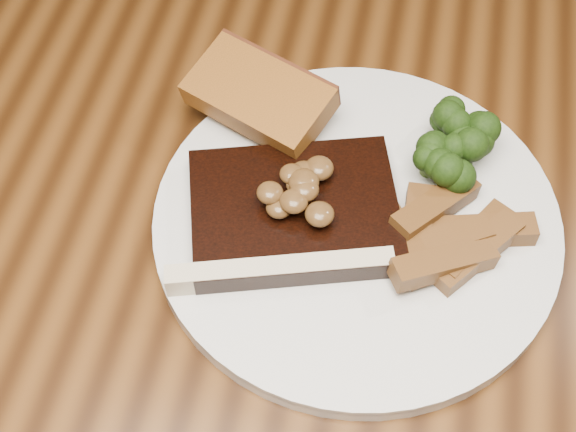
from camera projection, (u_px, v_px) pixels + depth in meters
The scene contains 8 objects.
dining_table at pixel (293, 298), 0.70m from camera, with size 1.60×0.90×0.75m.
plate at pixel (356, 223), 0.62m from camera, with size 0.31×0.31×0.01m, color silver.
steak at pixel (294, 213), 0.61m from camera, with size 0.15×0.12×0.02m, color black.
steak_bone at pixel (280, 274), 0.58m from camera, with size 0.16×0.02×0.02m, color beige.
mushroom_pile at pixel (306, 191), 0.59m from camera, with size 0.06×0.06×0.03m, color brown, non-canonical shape.
garlic_bread at pixel (259, 113), 0.66m from camera, with size 0.11×0.06×0.02m, color #96501B.
potato_wedges at pixel (434, 233), 0.59m from camera, with size 0.10×0.10×0.02m, color brown, non-canonical shape.
broccoli_cluster at pixel (459, 151), 0.63m from camera, with size 0.07×0.07×0.04m, color #1C350C, non-canonical shape.
Camera 1 is at (0.06, -0.32, 1.28)m, focal length 50.00 mm.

